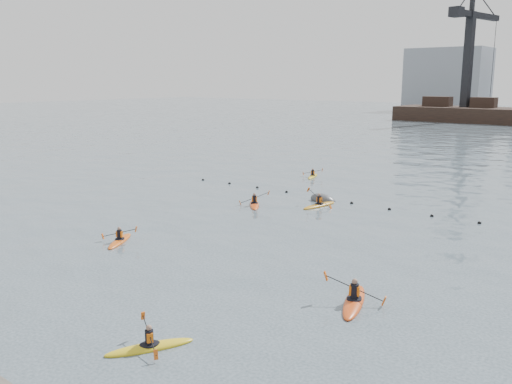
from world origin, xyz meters
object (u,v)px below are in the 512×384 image
Objects in this scene: kayaker_0 at (120,240)px; kayaker_3 at (319,205)px; kayaker_5 at (313,176)px; mooring_buoy at (323,201)px; kayaker_1 at (150,346)px; kayaker_4 at (354,300)px; kayaker_2 at (254,204)px.

kayaker_3 is at bearing 43.09° from kayaker_0.
kayaker_0 is at bearing -102.59° from kayaker_5.
kayaker_0 reaches higher than mooring_buoy.
kayaker_1 is at bearing -72.40° from mooring_buoy.
kayaker_3 is (4.08, 14.29, 0.01)m from kayaker_0.
kayaker_3 is 1.18× the size of kayaker_5.
kayaker_1 is 22.39m from kayaker_3.
kayaker_0 is 0.86× the size of kayaker_3.
kayaker_1 reaches higher than mooring_buoy.
kayaker_3 is 17.13m from kayaker_4.
kayaker_1 is 1.02× the size of kayaker_2.
kayaker_3 reaches higher than kayaker_1.
kayaker_4 is at bearing 93.80° from kayaker_1.
kayaker_0 is 14.26m from kayaker_4.
kayaker_2 is (-10.44, 18.75, 0.01)m from kayaker_1.
kayaker_0 is 12.85m from kayaker_1.
kayaker_1 is at bearing -85.80° from kayaker_5.
kayaker_3 is at bearing 135.99° from kayaker_1.
kayaker_0 is at bearing -101.97° from mooring_buoy.
kayaker_1 reaches higher than kayaker_5.
kayaker_0 reaches higher than kayaker_5.
kayaker_3 is at bearing -68.03° from mooring_buoy.
kayaker_5 is (-6.84, 9.90, -0.01)m from kayaker_3.
kayaker_5 is at bearing 63.69° from kayaker_2.
kayaker_5 is 10.25m from mooring_buoy.
kayaker_2 reaches higher than kayaker_5.
kayaker_4 reaches higher than kayaker_0.
kayaker_4 is at bearing -28.94° from kayaker_0.
kayaker_1 is 8.38m from kayaker_4.
mooring_buoy is (3.11, 4.34, -0.10)m from kayaker_2.
kayaker_4 is 29.16m from kayaker_5.
kayaker_2 is at bearing -125.64° from mooring_buoy.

